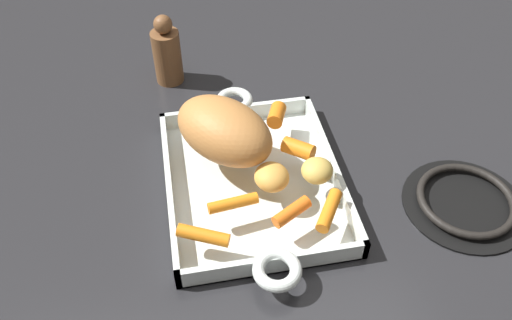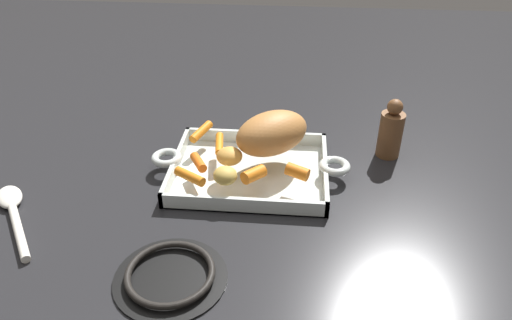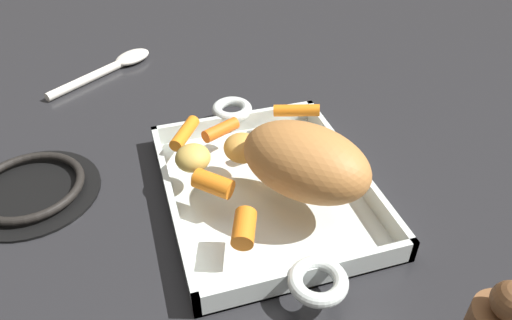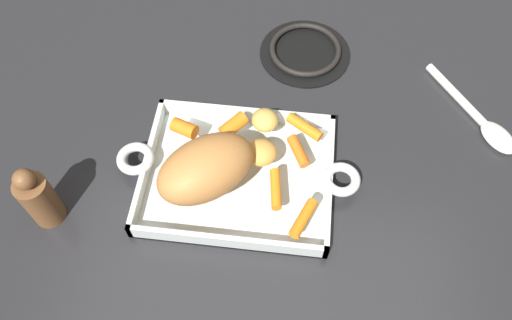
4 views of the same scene
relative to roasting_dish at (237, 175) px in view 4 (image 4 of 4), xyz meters
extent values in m
plane|color=#232326|center=(0.00, 0.00, -0.01)|extent=(2.39, 2.39, 0.00)
cube|color=silver|center=(0.00, 0.00, -0.01)|extent=(0.30, 0.24, 0.01)
cube|color=silver|center=(0.00, 0.12, 0.00)|extent=(0.30, 0.01, 0.03)
cube|color=silver|center=(0.00, -0.12, 0.00)|extent=(0.30, 0.01, 0.03)
cube|color=silver|center=(0.15, 0.00, 0.00)|extent=(0.01, 0.24, 0.03)
cube|color=silver|center=(-0.15, 0.00, 0.00)|extent=(0.01, 0.24, 0.03)
torus|color=silver|center=(0.16, 0.00, 0.02)|extent=(0.06, 0.06, 0.02)
torus|color=silver|center=(-0.16, 0.00, 0.02)|extent=(0.06, 0.06, 0.02)
ellipsoid|color=#BA793D|center=(0.04, 0.03, 0.07)|extent=(0.18, 0.17, 0.08)
cylinder|color=orange|center=(0.01, -0.07, 0.04)|extent=(0.05, 0.05, 0.03)
cylinder|color=orange|center=(0.09, -0.05, 0.04)|extent=(0.05, 0.04, 0.03)
cylinder|color=orange|center=(-0.09, -0.03, 0.03)|extent=(0.04, 0.06, 0.02)
cylinder|color=orange|center=(-0.06, 0.04, 0.03)|extent=(0.02, 0.07, 0.02)
cylinder|color=orange|center=(-0.11, 0.08, 0.03)|extent=(0.04, 0.07, 0.02)
cylinder|color=orange|center=(-0.10, -0.08, 0.04)|extent=(0.06, 0.05, 0.02)
ellipsoid|color=gold|center=(-0.04, -0.08, 0.04)|extent=(0.06, 0.06, 0.03)
ellipsoid|color=gold|center=(-0.04, -0.02, 0.04)|extent=(0.06, 0.05, 0.03)
cylinder|color=black|center=(-0.09, -0.28, -0.01)|extent=(0.17, 0.17, 0.01)
torus|color=black|center=(-0.09, -0.28, 0.00)|extent=(0.14, 0.14, 0.01)
cylinder|color=white|center=(-0.37, -0.21, 0.00)|extent=(0.10, 0.14, 0.01)
ellipsoid|color=white|center=(-0.43, -0.12, 0.00)|extent=(0.08, 0.08, 0.02)
cylinder|color=brown|center=(0.28, 0.10, 0.04)|extent=(0.05, 0.05, 0.10)
sphere|color=brown|center=(0.28, 0.10, 0.10)|extent=(0.03, 0.03, 0.03)
camera|label=1|loc=(-0.50, 0.09, 0.55)|focal=36.80mm
camera|label=2|loc=(0.08, -0.78, 0.54)|focal=34.11mm
camera|label=3|loc=(0.43, -0.14, 0.40)|focal=33.67mm
camera|label=4|loc=(-0.08, 0.41, 0.72)|focal=36.14mm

